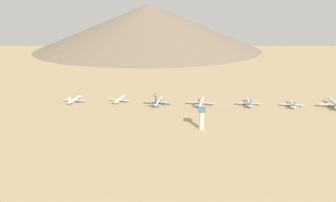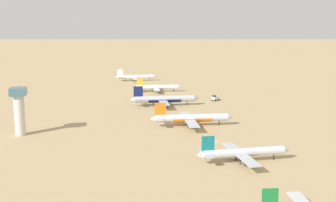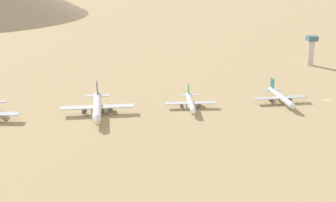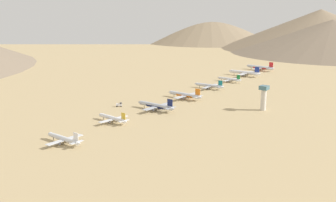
% 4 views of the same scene
% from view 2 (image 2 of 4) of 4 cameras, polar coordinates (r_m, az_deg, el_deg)
% --- Properties ---
extents(ground_plane, '(2257.05, 2257.05, 0.00)m').
position_cam_2_polar(ground_plane, '(204.35, 5.69, -5.00)').
color(ground_plane, tan).
extents(parked_jet_3, '(37.66, 30.57, 10.86)m').
position_cam_2_polar(parked_jet_3, '(177.55, 9.21, -6.31)').
color(parked_jet_3, silver).
rests_on(parked_jet_3, ground).
extents(parked_jet_4, '(42.32, 34.36, 12.21)m').
position_cam_2_polar(parked_jet_4, '(230.09, 2.91, -2.13)').
color(parked_jet_4, silver).
rests_on(parked_jet_4, ground).
extents(parked_jet_5, '(42.70, 34.63, 12.33)m').
position_cam_2_polar(parked_jet_5, '(280.18, -0.48, 0.23)').
color(parked_jet_5, '#B2B7C1').
rests_on(parked_jet_5, ground).
extents(parked_jet_6, '(34.64, 28.19, 9.99)m').
position_cam_2_polar(parked_jet_6, '(330.61, -1.32, 1.72)').
color(parked_jet_6, white).
rests_on(parked_jet_6, ground).
extents(parked_jet_7, '(35.13, 28.49, 10.14)m').
position_cam_2_polar(parked_jet_7, '(385.17, -4.00, 2.99)').
color(parked_jet_7, silver).
rests_on(parked_jet_7, ground).
extents(service_truck, '(5.60, 5.23, 3.90)m').
position_cam_2_polar(service_truck, '(297.86, 5.86, 0.41)').
color(service_truck, silver).
rests_on(service_truck, ground).
extents(control_tower, '(7.20, 7.20, 22.27)m').
position_cam_2_polar(control_tower, '(221.79, -17.89, -0.85)').
color(control_tower, beige).
rests_on(control_tower, ground).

